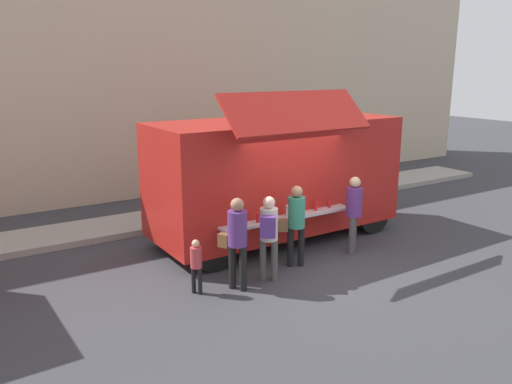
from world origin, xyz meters
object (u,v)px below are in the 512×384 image
at_px(customer_front_ordering, 296,219).
at_px(customer_mid_with_backpack, 269,230).
at_px(food_truck_main, 277,175).
at_px(child_near_queue, 196,262).
at_px(trash_bin, 340,181).
at_px(customer_rear_waiting, 237,236).
at_px(customer_extra_browsing, 354,208).

xyz_separation_m(customer_front_ordering, customer_mid_with_backpack, (-0.86, -0.33, 0.01)).
bearing_deg(food_truck_main, child_near_queue, -149.76).
xyz_separation_m(trash_bin, child_near_queue, (-6.93, -4.09, 0.15)).
height_order(food_truck_main, customer_rear_waiting, food_truck_main).
bearing_deg(child_near_queue, customer_front_ordering, -28.47).
relative_size(trash_bin, customer_extra_browsing, 0.54).
bearing_deg(trash_bin, child_near_queue, -149.46).
height_order(food_truck_main, child_near_queue, food_truck_main).
bearing_deg(customer_extra_browsing, customer_mid_with_backpack, 58.37).
height_order(customer_extra_browsing, child_near_queue, customer_extra_browsing).
relative_size(trash_bin, customer_mid_with_backpack, 0.55).
xyz_separation_m(food_truck_main, customer_front_ordering, (-0.67, -1.65, -0.53)).
relative_size(customer_mid_with_backpack, customer_rear_waiting, 0.95).
relative_size(customer_extra_browsing, child_near_queue, 1.67).
xyz_separation_m(customer_rear_waiting, customer_extra_browsing, (3.06, 0.30, -0.01)).
distance_m(food_truck_main, customer_mid_with_backpack, 2.55).
distance_m(customer_mid_with_backpack, child_near_queue, 1.46).
bearing_deg(food_truck_main, customer_front_ordering, -113.06).
distance_m(customer_extra_browsing, child_near_queue, 3.79).
distance_m(trash_bin, customer_mid_with_backpack, 7.04).
distance_m(customer_front_ordering, customer_rear_waiting, 1.58).
distance_m(trash_bin, customer_extra_browsing, 5.14).
bearing_deg(food_truck_main, customer_rear_waiting, -139.13).
bearing_deg(customer_rear_waiting, food_truck_main, 12.41).
distance_m(customer_mid_with_backpack, customer_rear_waiting, 0.69).
bearing_deg(customer_mid_with_backpack, customer_front_ordering, -31.97).
height_order(customer_mid_with_backpack, child_near_queue, customer_mid_with_backpack).
bearing_deg(customer_front_ordering, food_truck_main, 5.11).
bearing_deg(customer_mid_with_backpack, food_truck_main, -0.67).
xyz_separation_m(food_truck_main, customer_mid_with_backpack, (-1.53, -1.98, -0.52)).
distance_m(food_truck_main, child_near_queue, 3.53).
relative_size(trash_bin, customer_front_ordering, 0.54).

